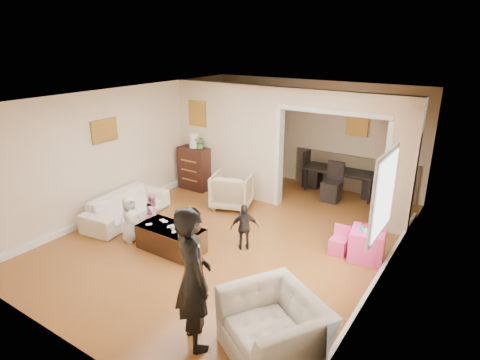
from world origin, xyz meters
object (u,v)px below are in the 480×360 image
Objects in this scene: table_lamp at (194,140)px; dining_table at (342,180)px; sofa at (127,206)px; armchair_front at (274,328)px; armchair_back at (232,190)px; cyan_cup at (362,228)px; child_toddler at (245,227)px; child_kneel_b at (154,214)px; dresser at (195,168)px; adult_person at (193,278)px; child_kneel_a at (130,219)px; coffee_table at (171,239)px; coffee_cup at (173,228)px; play_table at (367,245)px.

table_lamp is 3.69m from dining_table.
armchair_front is (4.35, -1.65, 0.09)m from sofa.
table_lamp is (-1.42, 0.45, 0.84)m from armchair_back.
armchair_front reaches higher than cyan_cup.
armchair_front is 2.55m from child_toddler.
sofa is at bearing -33.95° from child_toddler.
dresser is at bearing 1.40° from child_kneel_b.
table_lamp is at bearing -18.09° from adult_person.
adult_person reaches higher than cyan_cup.
child_kneel_a reaches higher than cyan_cup.
dining_table is at bearing -137.11° from child_toddler.
sofa is at bearing 164.33° from coffee_table.
dresser is 3.19m from coffee_cup.
armchair_back reaches higher than coffee_cup.
coffee_table is at bearing -151.41° from cyan_cup.
armchair_front is 0.64× the size of adult_person.
sofa is 4.65m from armchair_front.
cyan_cup is (0.14, 2.74, 0.19)m from armchair_front.
armchair_front is at bearing -133.66° from child_kneel_b.
child_toddler is (1.90, 0.90, -0.01)m from child_kneel_a.
table_lamp is 0.31× the size of coffee_table.
armchair_front is at bearing -23.57° from coffee_cup.
coffee_table is 2.15× the size of play_table.
play_table is (2.95, 1.60, 0.04)m from coffee_table.
coffee_table is at bearing -112.32° from sofa.
cyan_cup reaches higher than sofa.
coffee_cup is 0.05× the size of dining_table.
dining_table is at bearing -146.58° from armchair_back.
table_lamp reaches higher than child_kneel_a.
sofa is 2.71m from child_toddler.
cyan_cup is (2.85, 1.55, 0.35)m from coffee_table.
coffee_cup is at bearing -173.38° from armchair_front.
child_kneel_a reaches higher than coffee_table.
coffee_table is at bearing -4.53° from child_toddler.
child_kneel_a is 2.10m from child_toddler.
armchair_front reaches higher than dining_table.
child_kneel_a is (-2.35, -4.52, 0.13)m from dining_table.
dresser is 2.92× the size of table_lamp.
sofa is 20.43× the size of coffee_cup.
adult_person is 2.45m from child_toddler.
adult_person is (1.81, -1.53, 0.69)m from coffee_table.
table_lamp is at bearing -7.28° from sofa.
coffee_cup is 0.11× the size of child_toddler.
play_table is at bearing -55.30° from child_kneel_a.
coffee_cup is at bearing -149.76° from cyan_cup.
child_kneel_b is (-3.41, 1.49, 0.03)m from armchair_front.
dining_table is (1.40, 4.42, -0.18)m from coffee_cup.
play_table is 6.82× the size of cyan_cup.
adult_person is 2.15× the size of child_toddler.
child_toddler is at bearing -35.25° from dresser.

